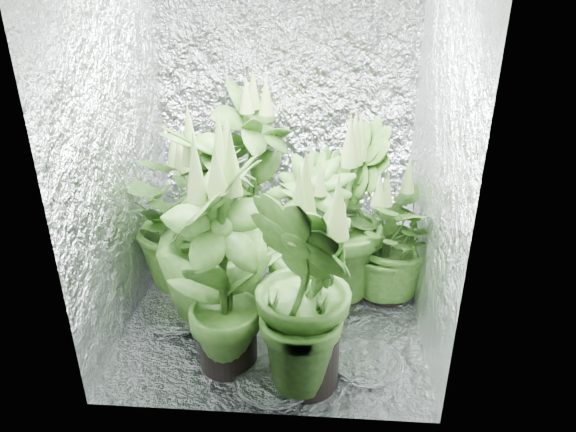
# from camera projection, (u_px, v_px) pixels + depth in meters

# --- Properties ---
(ground) EXTENTS (1.60, 1.60, 0.00)m
(ground) POSITION_uv_depth(u_px,v_px,m) (276.00, 307.00, 3.24)
(ground) COLOR white
(ground) RESTS_ON ground
(walls) EXTENTS (1.62, 1.62, 2.00)m
(walls) POSITION_uv_depth(u_px,v_px,m) (274.00, 143.00, 2.79)
(walls) COLOR white
(walls) RESTS_ON ground
(plant_a) EXTENTS (0.98, 0.98, 0.99)m
(plant_a) POSITION_uv_depth(u_px,v_px,m) (186.00, 216.00, 3.25)
(plant_a) COLOR black
(plant_a) RESTS_ON ground
(plant_b) EXTENTS (0.81, 0.81, 1.21)m
(plant_b) POSITION_uv_depth(u_px,v_px,m) (253.00, 173.00, 3.56)
(plant_b) COLOR black
(plant_b) RESTS_ON ground
(plant_c) EXTENTS (0.67, 0.67, 1.12)m
(plant_c) POSITION_uv_depth(u_px,v_px,m) (347.00, 216.00, 3.16)
(plant_c) COLOR black
(plant_c) RESTS_ON ground
(plant_d) EXTENTS (0.86, 0.86, 1.20)m
(plant_d) POSITION_uv_depth(u_px,v_px,m) (212.00, 228.00, 2.94)
(plant_d) COLOR black
(plant_d) RESTS_ON ground
(plant_e) EXTENTS (0.90, 0.90, 0.86)m
(plant_e) POSITION_uv_depth(u_px,v_px,m) (391.00, 236.00, 3.17)
(plant_e) COLOR black
(plant_e) RESTS_ON ground
(plant_f) EXTENTS (0.75, 0.75, 1.22)m
(plant_f) POSITION_uv_depth(u_px,v_px,m) (223.00, 267.00, 2.57)
(plant_f) COLOR black
(plant_f) RESTS_ON ground
(plant_g) EXTENTS (0.72, 0.72, 1.13)m
(plant_g) POSITION_uv_depth(u_px,v_px,m) (307.00, 292.00, 2.48)
(plant_g) COLOR black
(plant_g) RESTS_ON ground
(plant_h) EXTENTS (0.64, 0.64, 0.94)m
(plant_h) POSITION_uv_depth(u_px,v_px,m) (308.00, 239.00, 3.08)
(plant_h) COLOR black
(plant_h) RESTS_ON ground
(circulation_fan) EXTENTS (0.15, 0.31, 0.35)m
(circulation_fan) POSITION_uv_depth(u_px,v_px,m) (379.00, 264.00, 3.38)
(circulation_fan) COLOR black
(circulation_fan) RESTS_ON ground
(plant_label) EXTENTS (0.05, 0.02, 0.07)m
(plant_label) POSITION_uv_depth(u_px,v_px,m) (320.00, 336.00, 2.55)
(plant_label) COLOR white
(plant_label) RESTS_ON plant_g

